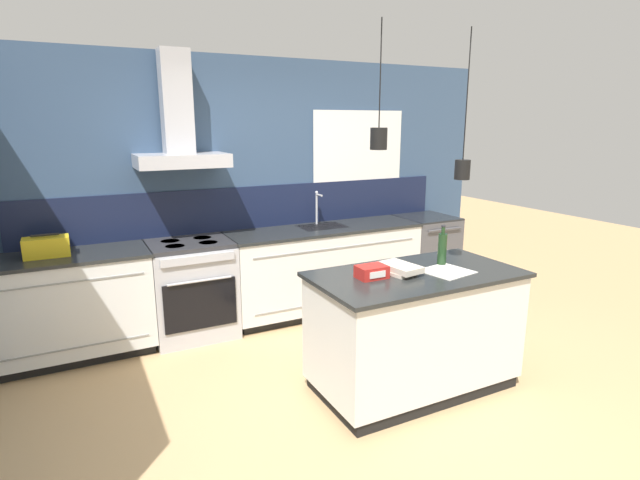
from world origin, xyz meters
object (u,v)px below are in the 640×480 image
object	(u,v)px
bottle_on_island	(442,248)
red_supply_box	(372,272)
oven_range	(192,289)
book_stack	(399,268)
dishwasher	(424,254)
yellow_toolbox	(46,247)

from	to	relation	value
bottle_on_island	red_supply_box	distance (m)	0.66
oven_range	red_supply_box	xyz separation A→B (m)	(0.89, -1.68, 0.50)
bottle_on_island	book_stack	distance (m)	0.44
bottle_on_island	book_stack	size ratio (longest dim) A/B	0.93
dishwasher	yellow_toolbox	bearing A→B (deg)	180.00
book_stack	dishwasher	bearing A→B (deg)	46.34
oven_range	book_stack	distance (m)	2.08
book_stack	oven_range	bearing A→B (deg)	123.84
oven_range	bottle_on_island	bearing A→B (deg)	-46.68
oven_range	yellow_toolbox	distance (m)	1.26
red_supply_box	book_stack	bearing A→B (deg)	0.72
bottle_on_island	red_supply_box	xyz separation A→B (m)	(-0.66, -0.04, -0.08)
red_supply_box	dishwasher	bearing A→B (deg)	42.51
dishwasher	red_supply_box	bearing A→B (deg)	-137.49
book_stack	yellow_toolbox	bearing A→B (deg)	143.44
dishwasher	yellow_toolbox	size ratio (longest dim) A/B	2.68
book_stack	red_supply_box	size ratio (longest dim) A/B	1.59
oven_range	book_stack	bearing A→B (deg)	-56.16
bottle_on_island	yellow_toolbox	world-z (taller)	bottle_on_island
book_stack	red_supply_box	distance (m)	0.23
oven_range	bottle_on_island	distance (m)	2.33
book_stack	red_supply_box	world-z (taller)	red_supply_box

